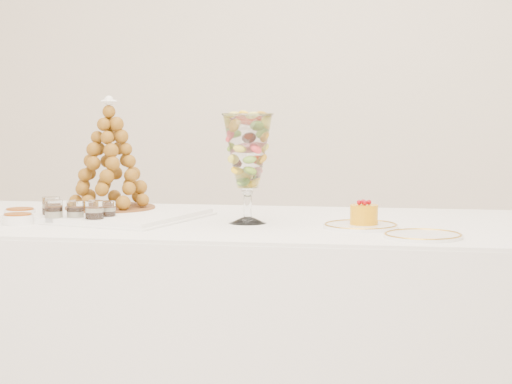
# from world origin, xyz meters

# --- Properties ---
(buffet_table) EXTENTS (2.28, 1.03, 0.85)m
(buffet_table) POSITION_xyz_m (-0.14, 0.21, 0.42)
(buffet_table) COLOR white
(buffet_table) RESTS_ON ground
(lace_tray) EXTENTS (0.69, 0.58, 0.02)m
(lace_tray) POSITION_xyz_m (-0.48, 0.22, 0.86)
(lace_tray) COLOR white
(lace_tray) RESTS_ON buffet_table
(macaron_vase) EXTENTS (0.16, 0.16, 0.35)m
(macaron_vase) POSITION_xyz_m (0.03, 0.18, 1.07)
(macaron_vase) COLOR white
(macaron_vase) RESTS_ON buffet_table
(cake_plate) EXTENTS (0.23, 0.23, 0.01)m
(cake_plate) POSITION_xyz_m (0.39, 0.14, 0.85)
(cake_plate) COLOR white
(cake_plate) RESTS_ON buffet_table
(spare_plate) EXTENTS (0.23, 0.23, 0.01)m
(spare_plate) POSITION_xyz_m (0.59, -0.02, 0.85)
(spare_plate) COLOR white
(spare_plate) RESTS_ON buffet_table
(verrine_a) EXTENTS (0.06, 0.06, 0.08)m
(verrine_a) POSITION_xyz_m (-0.61, 0.10, 0.89)
(verrine_a) COLOR white
(verrine_a) RESTS_ON buffet_table
(verrine_b) EXTENTS (0.06, 0.06, 0.07)m
(verrine_b) POSITION_xyz_m (-0.50, 0.05, 0.89)
(verrine_b) COLOR white
(verrine_b) RESTS_ON buffet_table
(verrine_c) EXTENTS (0.05, 0.05, 0.07)m
(verrine_c) POSITION_xyz_m (-0.41, 0.10, 0.88)
(verrine_c) COLOR white
(verrine_c) RESTS_ON buffet_table
(verrine_d) EXTENTS (0.07, 0.07, 0.08)m
(verrine_d) POSITION_xyz_m (-0.57, 0.03, 0.89)
(verrine_d) COLOR white
(verrine_d) RESTS_ON buffet_table
(verrine_e) EXTENTS (0.06, 0.06, 0.08)m
(verrine_e) POSITION_xyz_m (-0.43, 0.02, 0.89)
(verrine_e) COLOR white
(verrine_e) RESTS_ON buffet_table
(ramekin_back) EXTENTS (0.10, 0.10, 0.03)m
(ramekin_back) POSITION_xyz_m (-0.73, 0.12, 0.86)
(ramekin_back) COLOR white
(ramekin_back) RESTS_ON buffet_table
(ramekin_front) EXTENTS (0.10, 0.10, 0.03)m
(ramekin_front) POSITION_xyz_m (-0.67, -0.01, 0.86)
(ramekin_front) COLOR white
(ramekin_front) RESTS_ON buffet_table
(croquembouche) EXTENTS (0.32, 0.32, 0.38)m
(croquembouche) POSITION_xyz_m (-0.48, 0.30, 1.05)
(croquembouche) COLOR brown
(croquembouche) RESTS_ON lace_tray
(mousse_cake) EXTENTS (0.09, 0.09, 0.08)m
(mousse_cake) POSITION_xyz_m (0.40, 0.15, 0.89)
(mousse_cake) COLOR orange
(mousse_cake) RESTS_ON cake_plate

